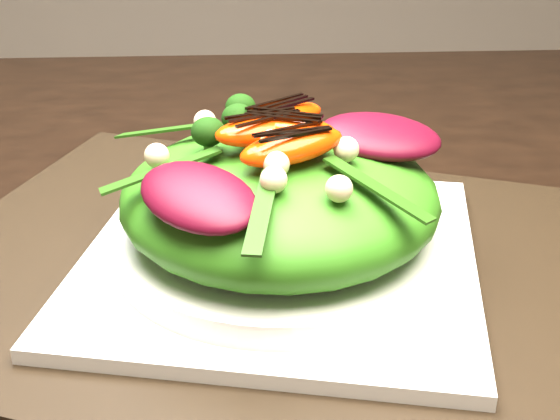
{
  "coord_description": "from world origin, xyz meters",
  "views": [
    {
      "loc": [
        -0.21,
        -0.59,
        1.03
      ],
      "look_at": [
        -0.19,
        -0.13,
        0.8
      ],
      "focal_mm": 48.0,
      "sensor_mm": 36.0,
      "label": 1
    }
  ],
  "objects": [
    {
      "name": "lettuce_mound",
      "position": [
        -0.19,
        -0.13,
        0.81
      ],
      "size": [
        0.28,
        0.28,
        0.07
      ],
      "primitive_type": "ellipsoid",
      "rotation": [
        0.0,
        0.0,
        -0.33
      ],
      "color": "#367916",
      "rests_on": "salad_bowl"
    },
    {
      "name": "placemat",
      "position": [
        -0.19,
        -0.13,
        0.75
      ],
      "size": [
        0.62,
        0.55,
        0.0
      ],
      "primitive_type": "cube",
      "rotation": [
        0.0,
        0.0,
        -0.36
      ],
      "color": "black",
      "rests_on": "dining_table"
    },
    {
      "name": "macadamia_nut",
      "position": [
        -0.16,
        -0.17,
        0.85
      ],
      "size": [
        0.02,
        0.02,
        0.02
      ],
      "primitive_type": "sphere",
      "rotation": [
        0.0,
        0.0,
        0.36
      ],
      "color": "beige",
      "rests_on": "lettuce_mound"
    },
    {
      "name": "salad_bowl",
      "position": [
        -0.19,
        -0.13,
        0.77
      ],
      "size": [
        0.24,
        0.24,
        0.02
      ],
      "primitive_type": "cylinder",
      "rotation": [
        0.0,
        0.0,
        -0.02
      ],
      "color": "white",
      "rests_on": "plate_base"
    },
    {
      "name": "orange_segment",
      "position": [
        -0.2,
        -0.11,
        0.85
      ],
      "size": [
        0.07,
        0.03,
        0.02
      ],
      "primitive_type": "ellipsoid",
      "rotation": [
        0.0,
        0.0,
        -0.0
      ],
      "color": "#FF3304",
      "rests_on": "lettuce_mound"
    },
    {
      "name": "plate_base",
      "position": [
        -0.19,
        -0.13,
        0.76
      ],
      "size": [
        0.32,
        0.32,
        0.01
      ],
      "primitive_type": "cube",
      "rotation": [
        0.0,
        0.0,
        -0.21
      ],
      "color": "silver",
      "rests_on": "placemat"
    },
    {
      "name": "dining_table",
      "position": [
        0.0,
        0.0,
        0.73
      ],
      "size": [
        1.6,
        0.9,
        0.75
      ],
      "primitive_type": "cube",
      "color": "black",
      "rests_on": "floor"
    },
    {
      "name": "radicchio_leaf",
      "position": [
        -0.12,
        -0.12,
        0.84
      ],
      "size": [
        0.09,
        0.06,
        0.02
      ],
      "primitive_type": "ellipsoid",
      "rotation": [
        0.0,
        0.0,
        -0.04
      ],
      "color": "#430714",
      "rests_on": "lettuce_mound"
    },
    {
      "name": "broccoli_floret",
      "position": [
        -0.24,
        -0.1,
        0.85
      ],
      "size": [
        0.03,
        0.03,
        0.03
      ],
      "primitive_type": "sphere",
      "rotation": [
        0.0,
        0.0,
        -0.06
      ],
      "color": "black",
      "rests_on": "lettuce_mound"
    },
    {
      "name": "balsamic_drizzle",
      "position": [
        -0.2,
        -0.11,
        0.86
      ],
      "size": [
        0.05,
        0.0,
        0.0
      ],
      "primitive_type": "cube",
      "rotation": [
        0.0,
        0.0,
        -0.0
      ],
      "color": "black",
      "rests_on": "orange_segment"
    }
  ]
}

